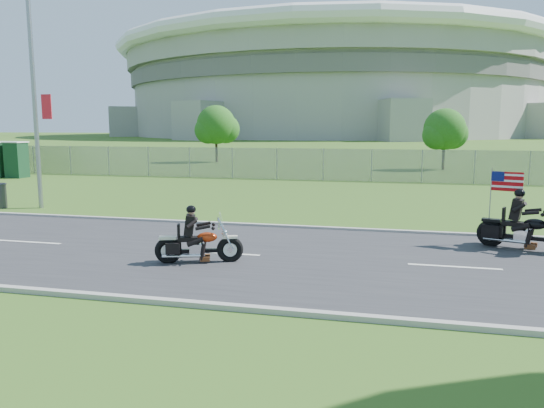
% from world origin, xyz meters
% --- Properties ---
extents(ground, '(420.00, 420.00, 0.00)m').
position_xyz_m(ground, '(0.00, 0.00, 0.00)').
color(ground, '#2A4515').
rests_on(ground, ground).
extents(road, '(120.00, 8.00, 0.04)m').
position_xyz_m(road, '(0.00, 0.00, 0.02)').
color(road, '#28282B').
rests_on(road, ground).
extents(curb_north, '(120.00, 0.18, 0.12)m').
position_xyz_m(curb_north, '(0.00, 4.05, 0.05)').
color(curb_north, '#9E9B93').
rests_on(curb_north, ground).
extents(curb_south, '(120.00, 0.18, 0.12)m').
position_xyz_m(curb_south, '(0.00, -4.05, 0.05)').
color(curb_south, '#9E9B93').
rests_on(curb_south, ground).
extents(fence, '(60.00, 0.03, 2.00)m').
position_xyz_m(fence, '(-5.00, 20.00, 1.00)').
color(fence, gray).
rests_on(fence, ground).
extents(stadium, '(140.40, 140.40, 29.20)m').
position_xyz_m(stadium, '(-20.00, 170.00, 15.58)').
color(stadium, '#A3A099').
rests_on(stadium, ground).
extents(streetlight, '(0.90, 2.46, 10.00)m').
position_xyz_m(streetlight, '(-11.98, 6.22, 5.64)').
color(streetlight, gray).
rests_on(streetlight, ground).
extents(porta_toilet_a, '(1.10, 1.10, 2.30)m').
position_xyz_m(porta_toilet_a, '(-22.00, 17.00, 1.15)').
color(porta_toilet_a, '#10351C').
rests_on(porta_toilet_a, ground).
extents(tree_fence_near, '(3.52, 3.28, 4.75)m').
position_xyz_m(tree_fence_near, '(6.04, 30.04, 2.97)').
color(tree_fence_near, '#382316').
rests_on(tree_fence_near, ground).
extents(tree_fence_mid, '(3.96, 3.69, 5.30)m').
position_xyz_m(tree_fence_mid, '(-13.95, 34.04, 3.30)').
color(tree_fence_mid, '#382316').
rests_on(tree_fence_mid, ground).
extents(motorcycle_lead, '(2.16, 1.00, 1.49)m').
position_xyz_m(motorcycle_lead, '(-2.25, -1.01, 0.48)').
color(motorcycle_lead, black).
rests_on(motorcycle_lead, ground).
extents(motorcycle_follow, '(2.48, 1.26, 2.15)m').
position_xyz_m(motorcycle_follow, '(6.06, 2.38, 0.59)').
color(motorcycle_follow, black).
rests_on(motorcycle_follow, ground).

